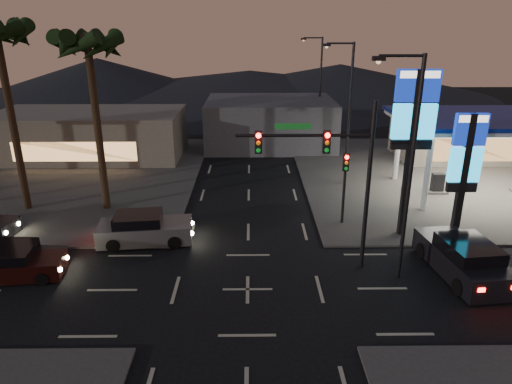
{
  "coord_description": "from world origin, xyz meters",
  "views": [
    {
      "loc": [
        0.18,
        -17.5,
        11.02
      ],
      "look_at": [
        0.42,
        4.38,
        3.0
      ],
      "focal_mm": 32.0,
      "sensor_mm": 36.0,
      "label": 1
    }
  ],
  "objects_px": {
    "pylon_sign_short": "(466,160)",
    "car_lane_b_front": "(144,229)",
    "car_lane_a_front": "(17,258)",
    "gas_station": "(492,121)",
    "car_lane_a_mid": "(15,265)",
    "pylon_sign_tall": "(414,122)",
    "suv_station": "(463,259)",
    "traffic_signal_mast": "(331,163)"
  },
  "relations": [
    {
      "from": "pylon_sign_short",
      "to": "car_lane_b_front",
      "type": "distance_m",
      "value": 17.03
    },
    {
      "from": "car_lane_a_front",
      "to": "car_lane_b_front",
      "type": "bearing_deg",
      "value": 28.6
    },
    {
      "from": "gas_station",
      "to": "car_lane_a_mid",
      "type": "xyz_separation_m",
      "value": [
        -26.72,
        -10.84,
        -4.44
      ]
    },
    {
      "from": "pylon_sign_tall",
      "to": "suv_station",
      "type": "relative_size",
      "value": 1.6
    },
    {
      "from": "traffic_signal_mast",
      "to": "gas_station",
      "type": "bearing_deg",
      "value": 39.28
    },
    {
      "from": "gas_station",
      "to": "pylon_sign_tall",
      "type": "bearing_deg",
      "value": -139.09
    },
    {
      "from": "car_lane_a_front",
      "to": "car_lane_a_mid",
      "type": "height_order",
      "value": "car_lane_a_mid"
    },
    {
      "from": "traffic_signal_mast",
      "to": "car_lane_b_front",
      "type": "xyz_separation_m",
      "value": [
        -9.33,
        2.79,
        -4.46
      ]
    },
    {
      "from": "car_lane_a_front",
      "to": "suv_station",
      "type": "xyz_separation_m",
      "value": [
        20.98,
        -0.66,
        0.2
      ]
    },
    {
      "from": "suv_station",
      "to": "pylon_sign_tall",
      "type": "bearing_deg",
      "value": 109.26
    },
    {
      "from": "car_lane_b_front",
      "to": "suv_station",
      "type": "relative_size",
      "value": 0.92
    },
    {
      "from": "pylon_sign_short",
      "to": "car_lane_a_mid",
      "type": "xyz_separation_m",
      "value": [
        -21.72,
        -3.34,
        -4.01
      ]
    },
    {
      "from": "gas_station",
      "to": "suv_station",
      "type": "bearing_deg",
      "value": -118.96
    },
    {
      "from": "pylon_sign_tall",
      "to": "traffic_signal_mast",
      "type": "height_order",
      "value": "pylon_sign_tall"
    },
    {
      "from": "traffic_signal_mast",
      "to": "suv_station",
      "type": "height_order",
      "value": "traffic_signal_mast"
    },
    {
      "from": "gas_station",
      "to": "car_lane_b_front",
      "type": "distance_m",
      "value": 23.16
    },
    {
      "from": "pylon_sign_short",
      "to": "suv_station",
      "type": "distance_m",
      "value": 5.16
    },
    {
      "from": "traffic_signal_mast",
      "to": "car_lane_a_front",
      "type": "distance_m",
      "value": 15.42
    },
    {
      "from": "car_lane_a_front",
      "to": "car_lane_a_mid",
      "type": "relative_size",
      "value": 0.98
    },
    {
      "from": "suv_station",
      "to": "traffic_signal_mast",
      "type": "bearing_deg",
      "value": 172.62
    },
    {
      "from": "suv_station",
      "to": "car_lane_a_mid",
      "type": "bearing_deg",
      "value": -179.95
    },
    {
      "from": "pylon_sign_short",
      "to": "suv_station",
      "type": "relative_size",
      "value": 1.24
    },
    {
      "from": "pylon_sign_short",
      "to": "car_lane_a_front",
      "type": "height_order",
      "value": "pylon_sign_short"
    },
    {
      "from": "traffic_signal_mast",
      "to": "car_lane_a_front",
      "type": "relative_size",
      "value": 1.85
    },
    {
      "from": "gas_station",
      "to": "car_lane_b_front",
      "type": "height_order",
      "value": "gas_station"
    },
    {
      "from": "pylon_sign_short",
      "to": "traffic_signal_mast",
      "type": "xyz_separation_m",
      "value": [
        -7.24,
        -2.51,
        0.57
      ]
    },
    {
      "from": "pylon_sign_tall",
      "to": "car_lane_b_front",
      "type": "bearing_deg",
      "value": -177.06
    },
    {
      "from": "pylon_sign_tall",
      "to": "car_lane_a_mid",
      "type": "distance_m",
      "value": 20.52
    },
    {
      "from": "car_lane_a_front",
      "to": "car_lane_b_front",
      "type": "relative_size",
      "value": 0.83
    },
    {
      "from": "pylon_sign_tall",
      "to": "pylon_sign_short",
      "type": "bearing_deg",
      "value": -21.8
    },
    {
      "from": "gas_station",
      "to": "car_lane_a_front",
      "type": "bearing_deg",
      "value": -159.35
    },
    {
      "from": "car_lane_a_front",
      "to": "pylon_sign_short",
      "type": "bearing_deg",
      "value": 6.91
    },
    {
      "from": "car_lane_a_mid",
      "to": "car_lane_b_front",
      "type": "bearing_deg",
      "value": 35.13
    },
    {
      "from": "car_lane_b_front",
      "to": "traffic_signal_mast",
      "type": "bearing_deg",
      "value": -16.64
    },
    {
      "from": "pylon_sign_tall",
      "to": "suv_station",
      "type": "distance_m",
      "value": 7.2
    },
    {
      "from": "car_lane_a_front",
      "to": "suv_station",
      "type": "relative_size",
      "value": 0.77
    },
    {
      "from": "suv_station",
      "to": "car_lane_a_front",
      "type": "bearing_deg",
      "value": 178.2
    },
    {
      "from": "pylon_sign_tall",
      "to": "pylon_sign_short",
      "type": "height_order",
      "value": "pylon_sign_tall"
    },
    {
      "from": "pylon_sign_short",
      "to": "car_lane_a_front",
      "type": "bearing_deg",
      "value": -173.09
    },
    {
      "from": "pylon_sign_tall",
      "to": "car_lane_b_front",
      "type": "height_order",
      "value": "pylon_sign_tall"
    },
    {
      "from": "pylon_sign_short",
      "to": "gas_station",
      "type": "bearing_deg",
      "value": 56.31
    },
    {
      "from": "gas_station",
      "to": "pylon_sign_short",
      "type": "bearing_deg",
      "value": -123.69
    }
  ]
}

